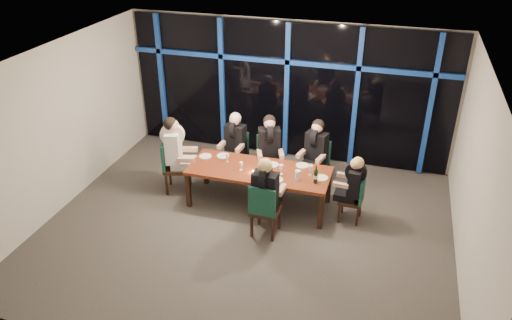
# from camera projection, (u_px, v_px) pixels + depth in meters

# --- Properties ---
(room) EXTENTS (7.04, 7.00, 3.02)m
(room) POSITION_uv_depth(u_px,v_px,m) (245.00, 123.00, 7.84)
(room) COLOR #4E4945
(room) RESTS_ON ground
(window_wall) EXTENTS (6.86, 0.43, 2.94)m
(window_wall) POSITION_uv_depth(u_px,v_px,m) (288.00, 89.00, 10.54)
(window_wall) COLOR black
(window_wall) RESTS_ON ground
(dining_table) EXTENTS (2.60, 1.00, 0.75)m
(dining_table) POSITION_uv_depth(u_px,v_px,m) (259.00, 173.00, 9.15)
(dining_table) COLOR maroon
(dining_table) RESTS_ON ground
(chair_far_left) EXTENTS (0.48, 0.48, 0.96)m
(chair_far_left) POSITION_uv_depth(u_px,v_px,m) (237.00, 152.00, 10.21)
(chair_far_left) COLOR black
(chair_far_left) RESTS_ON ground
(chair_far_mid) EXTENTS (0.61, 0.61, 1.01)m
(chair_far_mid) POSITION_uv_depth(u_px,v_px,m) (269.00, 157.00, 9.93)
(chair_far_mid) COLOR black
(chair_far_mid) RESTS_ON ground
(chair_far_right) EXTENTS (0.56, 0.56, 0.99)m
(chair_far_right) POSITION_uv_depth(u_px,v_px,m) (316.00, 161.00, 9.83)
(chair_far_right) COLOR black
(chair_far_right) RESTS_ON ground
(chair_end_left) EXTENTS (0.61, 0.61, 1.06)m
(chair_end_left) POSITION_uv_depth(u_px,v_px,m) (172.00, 163.00, 9.65)
(chair_end_left) COLOR black
(chair_end_left) RESTS_ON ground
(chair_end_right) EXTENTS (0.43, 0.43, 0.87)m
(chair_end_right) POSITION_uv_depth(u_px,v_px,m) (356.00, 197.00, 8.78)
(chair_end_right) COLOR black
(chair_end_right) RESTS_ON ground
(chair_near_mid) EXTENTS (0.49, 0.49, 1.01)m
(chair_near_mid) POSITION_uv_depth(u_px,v_px,m) (264.00, 208.00, 8.34)
(chair_near_mid) COLOR black
(chair_near_mid) RESTS_ON ground
(diner_far_left) EXTENTS (0.50, 0.62, 0.94)m
(diner_far_left) POSITION_uv_depth(u_px,v_px,m) (235.00, 137.00, 9.97)
(diner_far_left) COLOR black
(diner_far_left) RESTS_ON ground
(diner_far_mid) EXTENTS (0.62, 0.69, 0.99)m
(diner_far_mid) POSITION_uv_depth(u_px,v_px,m) (269.00, 141.00, 9.67)
(diner_far_mid) COLOR black
(diner_far_mid) RESTS_ON ground
(diner_far_right) EXTENTS (0.56, 0.67, 0.96)m
(diner_far_right) POSITION_uv_depth(u_px,v_px,m) (316.00, 145.00, 9.58)
(diner_far_right) COLOR black
(diner_far_right) RESTS_ON ground
(diner_end_left) EXTENTS (0.72, 0.61, 1.04)m
(diner_end_left) POSITION_uv_depth(u_px,v_px,m) (175.00, 144.00, 9.45)
(diner_end_left) COLOR white
(diner_end_left) RESTS_ON ground
(diner_end_right) EXTENTS (0.55, 0.44, 0.85)m
(diner_end_right) POSITION_uv_depth(u_px,v_px,m) (353.00, 180.00, 8.64)
(diner_end_right) COLOR black
(diner_end_right) RESTS_ON ground
(diner_near_mid) EXTENTS (0.52, 0.64, 0.98)m
(diner_near_mid) POSITION_uv_depth(u_px,v_px,m) (266.00, 185.00, 8.22)
(diner_near_mid) COLOR black
(diner_near_mid) RESTS_ON ground
(plate_far_left) EXTENTS (0.24, 0.24, 0.01)m
(plate_far_left) POSITION_uv_depth(u_px,v_px,m) (223.00, 156.00, 9.58)
(plate_far_left) COLOR white
(plate_far_left) RESTS_ON dining_table
(plate_far_mid) EXTENTS (0.24, 0.24, 0.01)m
(plate_far_mid) POSITION_uv_depth(u_px,v_px,m) (272.00, 165.00, 9.27)
(plate_far_mid) COLOR white
(plate_far_mid) RESTS_ON dining_table
(plate_far_right) EXTENTS (0.24, 0.24, 0.01)m
(plate_far_right) POSITION_uv_depth(u_px,v_px,m) (302.00, 165.00, 9.24)
(plate_far_right) COLOR white
(plate_far_right) RESTS_ON dining_table
(plate_end_left) EXTENTS (0.24, 0.24, 0.01)m
(plate_end_left) POSITION_uv_depth(u_px,v_px,m) (205.00, 156.00, 9.57)
(plate_end_left) COLOR white
(plate_end_left) RESTS_ON dining_table
(plate_end_right) EXTENTS (0.24, 0.24, 0.01)m
(plate_end_right) POSITION_uv_depth(u_px,v_px,m) (321.00, 178.00, 8.84)
(plate_end_right) COLOR white
(plate_end_right) RESTS_ON dining_table
(plate_near_mid) EXTENTS (0.24, 0.24, 0.01)m
(plate_near_mid) POSITION_uv_depth(u_px,v_px,m) (276.00, 180.00, 8.78)
(plate_near_mid) COLOR white
(plate_near_mid) RESTS_ON dining_table
(wine_bottle) EXTENTS (0.08, 0.08, 0.33)m
(wine_bottle) POSITION_uv_depth(u_px,v_px,m) (316.00, 176.00, 8.65)
(wine_bottle) COLOR black
(wine_bottle) RESTS_ON dining_table
(water_pitcher) EXTENTS (0.11, 0.10, 0.18)m
(water_pitcher) POSITION_uv_depth(u_px,v_px,m) (298.00, 175.00, 8.76)
(water_pitcher) COLOR silver
(water_pitcher) RESTS_ON dining_table
(tea_light) EXTENTS (0.05, 0.05, 0.03)m
(tea_light) POSITION_uv_depth(u_px,v_px,m) (254.00, 172.00, 9.01)
(tea_light) COLOR #FF9B4C
(tea_light) RESTS_ON dining_table
(wine_glass_a) EXTENTS (0.06, 0.06, 0.17)m
(wine_glass_a) POSITION_uv_depth(u_px,v_px,m) (241.00, 164.00, 9.05)
(wine_glass_a) COLOR silver
(wine_glass_a) RESTS_ON dining_table
(wine_glass_b) EXTENTS (0.07, 0.07, 0.18)m
(wine_glass_b) POSITION_uv_depth(u_px,v_px,m) (265.00, 162.00, 9.09)
(wine_glass_b) COLOR silver
(wine_glass_b) RESTS_ON dining_table
(wine_glass_c) EXTENTS (0.07, 0.07, 0.19)m
(wine_glass_c) POSITION_uv_depth(u_px,v_px,m) (281.00, 167.00, 8.91)
(wine_glass_c) COLOR silver
(wine_glass_c) RESTS_ON dining_table
(wine_glass_d) EXTENTS (0.07, 0.07, 0.17)m
(wine_glass_d) POSITION_uv_depth(u_px,v_px,m) (227.00, 156.00, 9.33)
(wine_glass_d) COLOR white
(wine_glass_d) RESTS_ON dining_table
(wine_glass_e) EXTENTS (0.08, 0.08, 0.20)m
(wine_glass_e) POSITION_uv_depth(u_px,v_px,m) (311.00, 168.00, 8.88)
(wine_glass_e) COLOR white
(wine_glass_e) RESTS_ON dining_table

